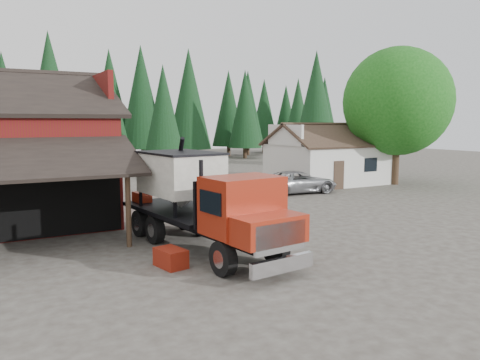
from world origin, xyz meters
TOP-DOWN VIEW (x-y plane):
  - ground at (0.00, 0.00)m, footprint 120.00×120.00m
  - farmhouse at (13.00, 13.00)m, footprint 8.60×6.42m
  - deciduous_tree at (17.01, 9.97)m, footprint 8.00×8.00m
  - conifer_backdrop at (0.00, 42.00)m, footprint 76.00×16.00m
  - near_pine_b at (6.00, 30.00)m, footprint 3.96×3.96m
  - near_pine_c at (22.00, 26.00)m, footprint 4.84×4.84m
  - near_pine_d at (-4.00, 34.00)m, footprint 5.28×5.28m
  - feed_truck at (-3.35, 0.45)m, footprint 3.43×9.27m
  - silver_car at (8.00, 10.00)m, footprint 5.54×2.97m
  - equip_box at (-5.13, -1.02)m, footprint 0.90×1.22m

SIDE VIEW (x-z plane):
  - ground at x=0.00m, z-range 0.00..0.00m
  - conifer_backdrop at x=0.00m, z-range -8.00..8.00m
  - equip_box at x=-5.13m, z-range 0.00..0.60m
  - silver_car at x=8.00m, z-range 0.00..1.48m
  - farmhouse at x=13.00m, z-range -0.66..3.99m
  - feed_truck at x=-3.35m, z-range -0.13..3.96m
  - near_pine_b at x=6.00m, z-range 0.69..11.09m
  - deciduous_tree at x=17.01m, z-range 0.81..11.01m
  - near_pine_c at x=22.00m, z-range 0.69..13.09m
  - near_pine_d at x=-4.00m, z-range 0.69..14.09m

